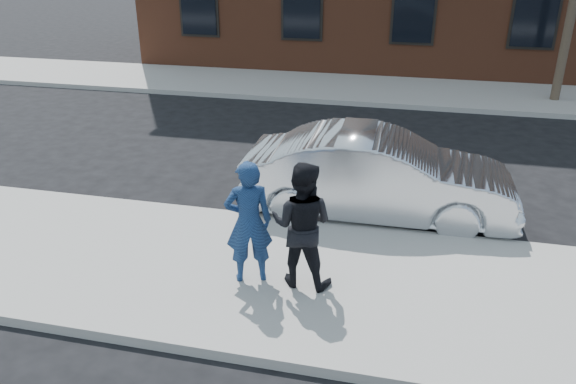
# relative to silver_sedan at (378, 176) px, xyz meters

# --- Properties ---
(ground) EXTENTS (100.00, 100.00, 0.00)m
(ground) POSITION_rel_silver_sedan_xyz_m (0.08, -2.30, -0.78)
(ground) COLOR black
(ground) RESTS_ON ground
(near_sidewalk) EXTENTS (50.00, 3.50, 0.15)m
(near_sidewalk) POSITION_rel_silver_sedan_xyz_m (0.08, -2.55, -0.70)
(near_sidewalk) COLOR gray
(near_sidewalk) RESTS_ON ground
(near_curb) EXTENTS (50.00, 0.10, 0.15)m
(near_curb) POSITION_rel_silver_sedan_xyz_m (0.08, -0.75, -0.70)
(near_curb) COLOR #999691
(near_curb) RESTS_ON ground
(far_sidewalk) EXTENTS (50.00, 3.50, 0.15)m
(far_sidewalk) POSITION_rel_silver_sedan_xyz_m (0.08, 8.95, -0.70)
(far_sidewalk) COLOR gray
(far_sidewalk) RESTS_ON ground
(far_curb) EXTENTS (50.00, 0.10, 0.15)m
(far_curb) POSITION_rel_silver_sedan_xyz_m (0.08, 7.15, -0.70)
(far_curb) COLOR #999691
(far_curb) RESTS_ON ground
(silver_sedan) EXTENTS (4.75, 1.74, 1.55)m
(silver_sedan) POSITION_rel_silver_sedan_xyz_m (0.00, 0.00, 0.00)
(silver_sedan) COLOR #B7BABF
(silver_sedan) RESTS_ON ground
(man_hoodie) EXTENTS (0.77, 0.64, 1.79)m
(man_hoodie) POSITION_rel_silver_sedan_xyz_m (-1.55, -2.72, 0.27)
(man_hoodie) COLOR navy
(man_hoodie) RESTS_ON near_sidewalk
(man_peacoat) EXTENTS (0.93, 0.75, 1.80)m
(man_peacoat) POSITION_rel_silver_sedan_xyz_m (-0.83, -2.63, 0.28)
(man_peacoat) COLOR black
(man_peacoat) RESTS_ON near_sidewalk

